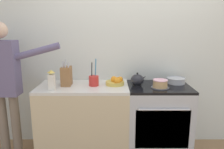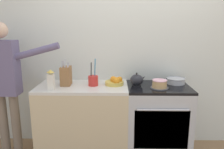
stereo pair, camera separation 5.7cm
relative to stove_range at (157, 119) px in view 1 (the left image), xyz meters
name	(u,v)px [view 1 (the left image)]	position (x,y,z in m)	size (l,w,h in m)	color
wall_back	(134,51)	(-0.28, 0.32, 0.85)	(8.00, 0.04, 2.60)	silver
counter_cabinet	(83,119)	(-0.95, 0.00, 0.00)	(1.12, 0.60, 0.90)	beige
stove_range	(157,119)	(0.00, 0.00, 0.00)	(0.77, 0.63, 0.90)	#B7BABF
layer_cake	(159,84)	(-0.01, -0.10, 0.50)	(0.22, 0.22, 0.10)	#4C4C51
tea_kettle	(137,80)	(-0.27, 0.03, 0.52)	(0.20, 0.16, 0.16)	#232328
mixing_bowl	(175,80)	(0.24, 0.12, 0.49)	(0.24, 0.24, 0.07)	#B7BABF
knife_block	(66,76)	(-1.15, 0.03, 0.57)	(0.12, 0.18, 0.33)	olive
utensil_crock	(93,80)	(-0.81, 0.01, 0.52)	(0.12, 0.12, 0.34)	red
fruit_bowl	(115,82)	(-0.54, 0.04, 0.49)	(0.23, 0.23, 0.11)	gold
milk_carton	(51,81)	(-1.28, -0.18, 0.56)	(0.07, 0.07, 0.24)	white
person_baker	(4,79)	(-1.88, -0.06, 0.56)	(0.94, 0.20, 1.68)	#7A6B5B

